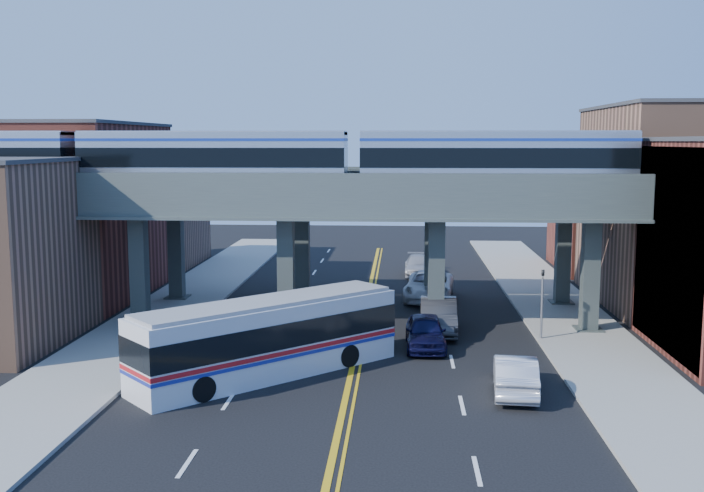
{
  "coord_description": "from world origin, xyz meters",
  "views": [
    {
      "loc": [
        2.12,
        -32.99,
        10.0
      ],
      "look_at": [
        -0.42,
        7.29,
        4.59
      ],
      "focal_mm": 40.0,
      "sensor_mm": 36.0,
      "label": 1
    }
  ],
  "objects_px": {
    "stop_sign": "(362,318)",
    "car_lane_a": "(425,332)",
    "car_parked_curb": "(515,374)",
    "car_lane_b": "(438,316)",
    "car_lane_d": "(419,265)",
    "car_lane_c": "(429,286)",
    "traffic_signal": "(542,296)",
    "transit_train": "(215,158)",
    "transit_bus": "(269,338)"
  },
  "relations": [
    {
      "from": "stop_sign",
      "to": "car_lane_a",
      "type": "height_order",
      "value": "stop_sign"
    },
    {
      "from": "car_lane_a",
      "to": "car_parked_curb",
      "type": "relative_size",
      "value": 1.0
    },
    {
      "from": "car_parked_curb",
      "to": "car_lane_b",
      "type": "bearing_deg",
      "value": -69.8
    },
    {
      "from": "car_lane_d",
      "to": "car_parked_curb",
      "type": "distance_m",
      "value": 28.01
    },
    {
      "from": "car_lane_a",
      "to": "car_lane_c",
      "type": "height_order",
      "value": "car_lane_c"
    },
    {
      "from": "traffic_signal",
      "to": "car_lane_a",
      "type": "height_order",
      "value": "traffic_signal"
    },
    {
      "from": "car_lane_b",
      "to": "transit_train",
      "type": "bearing_deg",
      "value": 179.24
    },
    {
      "from": "stop_sign",
      "to": "car_lane_d",
      "type": "bearing_deg",
      "value": 81.97
    },
    {
      "from": "traffic_signal",
      "to": "car_lane_c",
      "type": "bearing_deg",
      "value": 117.33
    },
    {
      "from": "car_lane_a",
      "to": "car_parked_curb",
      "type": "bearing_deg",
      "value": -64.25
    },
    {
      "from": "transit_bus",
      "to": "car_lane_a",
      "type": "xyz_separation_m",
      "value": [
        6.85,
        4.94,
        -0.82
      ]
    },
    {
      "from": "car_lane_a",
      "to": "car_lane_d",
      "type": "distance_m",
      "value": 21.1
    },
    {
      "from": "car_lane_c",
      "to": "car_parked_curb",
      "type": "bearing_deg",
      "value": -75.74
    },
    {
      "from": "transit_train",
      "to": "traffic_signal",
      "type": "height_order",
      "value": "transit_train"
    },
    {
      "from": "traffic_signal",
      "to": "car_parked_curb",
      "type": "bearing_deg",
      "value": -106.49
    },
    {
      "from": "transit_train",
      "to": "car_lane_c",
      "type": "height_order",
      "value": "transit_train"
    },
    {
      "from": "stop_sign",
      "to": "car_lane_c",
      "type": "distance_m",
      "value": 13.72
    },
    {
      "from": "car_lane_c",
      "to": "car_parked_curb",
      "type": "height_order",
      "value": "car_lane_c"
    },
    {
      "from": "transit_train",
      "to": "transit_bus",
      "type": "xyz_separation_m",
      "value": [
        4.23,
        -8.6,
        -7.49
      ]
    },
    {
      "from": "car_lane_a",
      "to": "car_lane_b",
      "type": "height_order",
      "value": "car_lane_b"
    },
    {
      "from": "traffic_signal",
      "to": "car_lane_d",
      "type": "relative_size",
      "value": 0.82
    },
    {
      "from": "stop_sign",
      "to": "car_lane_c",
      "type": "bearing_deg",
      "value": 74.65
    },
    {
      "from": "car_lane_d",
      "to": "transit_train",
      "type": "bearing_deg",
      "value": -121.7
    },
    {
      "from": "transit_bus",
      "to": "car_lane_c",
      "type": "distance_m",
      "value": 18.39
    },
    {
      "from": "car_lane_b",
      "to": "car_parked_curb",
      "type": "xyz_separation_m",
      "value": [
        2.6,
        -9.9,
        -0.11
      ]
    },
    {
      "from": "car_lane_a",
      "to": "car_parked_curb",
      "type": "height_order",
      "value": "car_lane_a"
    },
    {
      "from": "traffic_signal",
      "to": "car_lane_b",
      "type": "relative_size",
      "value": 0.76
    },
    {
      "from": "stop_sign",
      "to": "car_lane_c",
      "type": "xyz_separation_m",
      "value": [
        3.63,
        13.21,
        -0.88
      ]
    },
    {
      "from": "transit_train",
      "to": "car_lane_d",
      "type": "distance_m",
      "value": 22.36
    },
    {
      "from": "transit_train",
      "to": "car_parked_curb",
      "type": "distance_m",
      "value": 19.64
    },
    {
      "from": "transit_train",
      "to": "car_lane_c",
      "type": "xyz_separation_m",
      "value": [
        11.66,
        8.21,
        -8.23
      ]
    },
    {
      "from": "car_parked_curb",
      "to": "car_lane_d",
      "type": "bearing_deg",
      "value": -77.83
    },
    {
      "from": "transit_train",
      "to": "car_lane_a",
      "type": "relative_size",
      "value": 9.17
    },
    {
      "from": "stop_sign",
      "to": "car_lane_b",
      "type": "xyz_separation_m",
      "value": [
        3.82,
        4.52,
        -0.87
      ]
    },
    {
      "from": "transit_train",
      "to": "stop_sign",
      "type": "distance_m",
      "value": 11.98
    },
    {
      "from": "car_lane_d",
      "to": "car_parked_curb",
      "type": "bearing_deg",
      "value": -82.34
    },
    {
      "from": "stop_sign",
      "to": "car_lane_d",
      "type": "distance_m",
      "value": 22.69
    },
    {
      "from": "traffic_signal",
      "to": "car_lane_b",
      "type": "xyz_separation_m",
      "value": [
        -5.08,
        1.52,
        -1.41
      ]
    },
    {
      "from": "traffic_signal",
      "to": "transit_bus",
      "type": "distance_m",
      "value": 14.33
    },
    {
      "from": "traffic_signal",
      "to": "car_lane_a",
      "type": "bearing_deg",
      "value": -164.21
    },
    {
      "from": "car_lane_d",
      "to": "stop_sign",
      "type": "bearing_deg",
      "value": -97.04
    },
    {
      "from": "traffic_signal",
      "to": "car_parked_curb",
      "type": "distance_m",
      "value": 8.87
    },
    {
      "from": "car_lane_b",
      "to": "car_lane_d",
      "type": "xyz_separation_m",
      "value": [
        -0.66,
        17.93,
        -0.17
      ]
    },
    {
      "from": "traffic_signal",
      "to": "transit_bus",
      "type": "bearing_deg",
      "value": -152.56
    },
    {
      "from": "transit_bus",
      "to": "car_parked_curb",
      "type": "relative_size",
      "value": 2.27
    },
    {
      "from": "car_lane_c",
      "to": "transit_bus",
      "type": "bearing_deg",
      "value": -108.14
    },
    {
      "from": "transit_train",
      "to": "traffic_signal",
      "type": "xyz_separation_m",
      "value": [
        16.93,
        -2.0,
        -6.81
      ]
    },
    {
      "from": "transit_train",
      "to": "car_lane_b",
      "type": "bearing_deg",
      "value": -2.32
    },
    {
      "from": "transit_bus",
      "to": "car_parked_curb",
      "type": "bearing_deg",
      "value": -53.59
    },
    {
      "from": "transit_bus",
      "to": "traffic_signal",
      "type": "bearing_deg",
      "value": -16.26
    }
  ]
}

